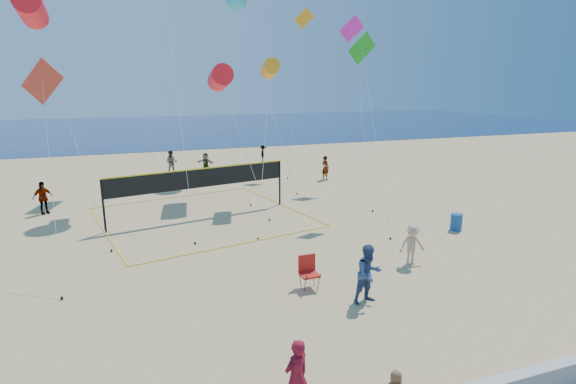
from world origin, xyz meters
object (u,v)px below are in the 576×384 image
object	(u,v)px
woman	(296,377)
volleyball_net	(200,184)
camp_chair	(308,270)
trash_barrel	(456,222)

from	to	relation	value
woman	volleyball_net	size ratio (longest dim) A/B	0.15
woman	camp_chair	bearing A→B (deg)	-135.64
volleyball_net	camp_chair	bearing A→B (deg)	-89.37
woman	camp_chair	size ratio (longest dim) A/B	1.35
woman	volleyball_net	world-z (taller)	volleyball_net
trash_barrel	volleyball_net	xyz separation A→B (m)	(-10.95, 6.15, 1.37)
woman	trash_barrel	world-z (taller)	woman
camp_chair	trash_barrel	bearing A→B (deg)	19.99
volleyball_net	trash_barrel	bearing A→B (deg)	-41.27
trash_barrel	camp_chair	bearing A→B (deg)	-159.55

